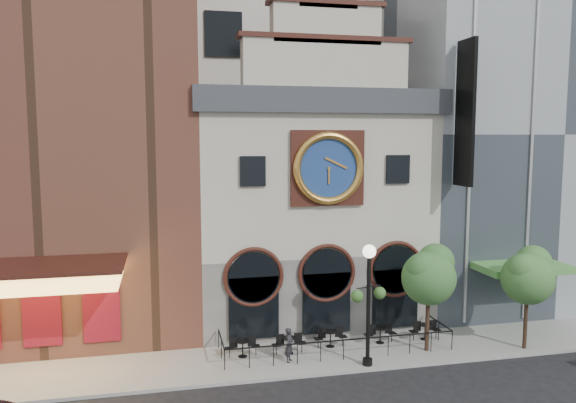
% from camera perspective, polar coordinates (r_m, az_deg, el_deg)
% --- Properties ---
extents(ground, '(120.00, 120.00, 0.00)m').
position_cam_1_polar(ground, '(25.12, 6.55, -16.99)').
color(ground, black).
rests_on(ground, ground).
extents(sidewalk, '(44.00, 5.00, 0.15)m').
position_cam_1_polar(sidewalk, '(27.28, 4.77, -14.84)').
color(sidewalk, gray).
rests_on(sidewalk, ground).
extents(clock_building, '(12.60, 8.78, 18.65)m').
position_cam_1_polar(clock_building, '(30.70, 1.92, 0.33)').
color(clock_building, '#605E5B').
rests_on(clock_building, ground).
extents(theater_building, '(14.00, 15.60, 25.00)m').
position_cam_1_polar(theater_building, '(32.22, -22.52, 10.67)').
color(theater_building, brown).
rests_on(theater_building, ground).
extents(retail_building, '(14.00, 14.40, 20.00)m').
position_cam_1_polar(retail_building, '(37.85, 20.59, 6.33)').
color(retail_building, gray).
rests_on(retail_building, ground).
extents(office_tower, '(20.00, 16.00, 40.00)m').
position_cam_1_polar(office_tower, '(43.58, -2.29, 19.79)').
color(office_tower, beige).
rests_on(office_tower, ground).
extents(cafe_railing, '(10.60, 2.60, 0.90)m').
position_cam_1_polar(cafe_railing, '(27.09, 4.78, -13.80)').
color(cafe_railing, black).
rests_on(cafe_railing, sidewalk).
extents(bistro_0, '(1.58, 0.68, 0.90)m').
position_cam_1_polar(bistro_0, '(26.19, -4.63, -14.50)').
color(bistro_0, black).
rests_on(bistro_0, sidewalk).
extents(bistro_1, '(1.58, 0.68, 0.90)m').
position_cam_1_polar(bistro_1, '(26.47, 0.11, -14.25)').
color(bistro_1, black).
rests_on(bistro_1, sidewalk).
extents(bistro_2, '(1.58, 0.68, 0.90)m').
position_cam_1_polar(bistro_2, '(27.33, 4.32, -13.59)').
color(bistro_2, black).
rests_on(bistro_2, sidewalk).
extents(bistro_3, '(1.58, 0.68, 0.90)m').
position_cam_1_polar(bistro_3, '(28.06, 9.35, -13.11)').
color(bistro_3, black).
rests_on(bistro_3, sidewalk).
extents(bistro_4, '(1.58, 0.68, 0.90)m').
position_cam_1_polar(bistro_4, '(28.95, 13.74, -12.59)').
color(bistro_4, black).
rests_on(bistro_4, sidewalk).
extents(pedestrian, '(0.58, 0.66, 1.53)m').
position_cam_1_polar(pedestrian, '(25.50, 0.15, -14.35)').
color(pedestrian, black).
rests_on(pedestrian, sidewalk).
extents(lamppost, '(1.67, 0.81, 5.32)m').
position_cam_1_polar(lamppost, '(24.59, 8.19, -9.02)').
color(lamppost, black).
rests_on(lamppost, sidewalk).
extents(tree_left, '(2.58, 2.49, 4.97)m').
position_cam_1_polar(tree_left, '(26.72, 14.16, -7.10)').
color(tree_left, '#382619').
rests_on(tree_left, sidewalk).
extents(tree_right, '(2.51, 2.42, 4.83)m').
position_cam_1_polar(tree_right, '(28.50, 23.22, -6.80)').
color(tree_right, '#382619').
rests_on(tree_right, sidewalk).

